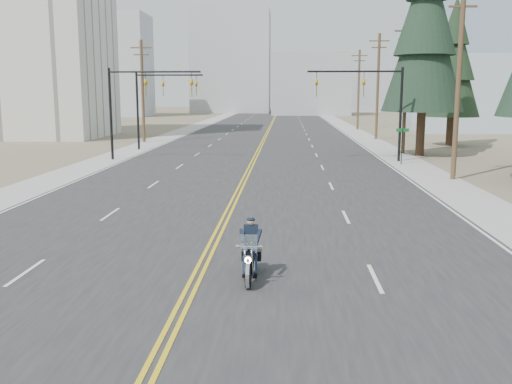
{
  "coord_description": "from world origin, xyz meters",
  "views": [
    {
      "loc": [
        2.49,
        -11.43,
        5.14
      ],
      "look_at": [
        1.41,
        8.84,
        1.6
      ],
      "focal_mm": 40.0,
      "sensor_mm": 36.0,
      "label": 1
    }
  ],
  "objects": [
    {
      "name": "ground_plane",
      "position": [
        0.0,
        0.0,
        0.0
      ],
      "size": [
        400.0,
        400.0,
        0.0
      ],
      "primitive_type": "plane",
      "color": "#776D56",
      "rests_on": "ground"
    },
    {
      "name": "haze_bldg_e",
      "position": [
        25.0,
        150.0,
        6.0
      ],
      "size": [
        14.0,
        14.0,
        12.0
      ],
      "primitive_type": "cube",
      "color": "#B7BCC6",
      "rests_on": "ground"
    },
    {
      "name": "apartment_block",
      "position": [
        -28.0,
        55.0,
        15.0
      ],
      "size": [
        18.0,
        14.0,
        30.0
      ],
      "primitive_type": "cube",
      "color": "silver",
      "rests_on": "ground"
    },
    {
      "name": "haze_bldg_c",
      "position": [
        40.0,
        110.0,
        9.0
      ],
      "size": [
        16.0,
        12.0,
        18.0
      ],
      "primitive_type": "cube",
      "color": "#B7BCC6",
      "rests_on": "ground"
    },
    {
      "name": "traffic_mast_right",
      "position": [
        8.98,
        32.0,
        4.94
      ],
      "size": [
        7.1,
        0.26,
        7.0
      ],
      "color": "black",
      "rests_on": "ground"
    },
    {
      "name": "traffic_mast_far",
      "position": [
        -9.31,
        40.0,
        4.87
      ],
      "size": [
        6.1,
        0.26,
        7.0
      ],
      "color": "black",
      "rests_on": "ground"
    },
    {
      "name": "motorcyclist",
      "position": [
        1.51,
        3.84,
        0.85
      ],
      "size": [
        0.94,
        2.19,
        1.71
      ],
      "primitive_type": null,
      "rotation": [
        0.0,
        0.0,
        3.14
      ],
      "color": "black",
      "rests_on": "ground"
    },
    {
      "name": "conifer_far",
      "position": [
        18.49,
        45.51,
        8.16
      ],
      "size": [
        5.31,
        5.31,
        14.22
      ],
      "rotation": [
        0.0,
        0.0,
        -0.29
      ],
      "color": "#382619",
      "rests_on": "ground"
    },
    {
      "name": "conifer_tall",
      "position": [
        13.5,
        36.17,
        10.44
      ],
      "size": [
        6.55,
        6.55,
        18.19
      ],
      "rotation": [
        0.0,
        0.0,
        -0.36
      ],
      "color": "#382619",
      "rests_on": "ground"
    },
    {
      "name": "haze_bldg_f",
      "position": [
        -50.0,
        130.0,
        8.0
      ],
      "size": [
        12.0,
        12.0,
        16.0
      ],
      "primitive_type": "cube",
      "color": "#ADB2B7",
      "rests_on": "ground"
    },
    {
      "name": "road",
      "position": [
        0.0,
        70.0,
        0.01
      ],
      "size": [
        20.0,
        200.0,
        0.01
      ],
      "primitive_type": "cube",
      "color": "#303033",
      "rests_on": "ground"
    },
    {
      "name": "haze_bldg_d",
      "position": [
        -12.0,
        140.0,
        13.0
      ],
      "size": [
        20.0,
        15.0,
        26.0
      ],
      "primitive_type": "cube",
      "color": "#ADB2B7",
      "rests_on": "ground"
    },
    {
      "name": "sidewalk_left",
      "position": [
        -11.5,
        70.0,
        0.01
      ],
      "size": [
        3.0,
        200.0,
        0.01
      ],
      "primitive_type": "cube",
      "color": "#A5A5A0",
      "rests_on": "ground"
    },
    {
      "name": "utility_pole_e",
      "position": [
        12.5,
        70.0,
        5.73
      ],
      "size": [
        2.2,
        0.3,
        11.0
      ],
      "color": "brown",
      "rests_on": "ground"
    },
    {
      "name": "traffic_mast_left",
      "position": [
        -8.98,
        32.0,
        4.94
      ],
      "size": [
        7.1,
        0.26,
        7.0
      ],
      "color": "black",
      "rests_on": "ground"
    },
    {
      "name": "utility_pole_c",
      "position": [
        12.5,
        38.0,
        5.73
      ],
      "size": [
        2.2,
        0.3,
        11.0
      ],
      "color": "brown",
      "rests_on": "ground"
    },
    {
      "name": "utility_pole_b",
      "position": [
        12.5,
        23.0,
        5.98
      ],
      "size": [
        2.2,
        0.3,
        11.5
      ],
      "color": "brown",
      "rests_on": "ground"
    },
    {
      "name": "haze_bldg_a",
      "position": [
        -35.0,
        115.0,
        11.0
      ],
      "size": [
        14.0,
        12.0,
        22.0
      ],
      "primitive_type": "cube",
      "color": "#B7BCC6",
      "rests_on": "ground"
    },
    {
      "name": "utility_pole_d",
      "position": [
        12.5,
        53.0,
        5.98
      ],
      "size": [
        2.2,
        0.3,
        11.5
      ],
      "color": "brown",
      "rests_on": "ground"
    },
    {
      "name": "glass_building",
      "position": [
        32.0,
        70.0,
        10.0
      ],
      "size": [
        24.0,
        16.0,
        20.0
      ],
      "primitive_type": "cube",
      "color": "#9EB5CC",
      "rests_on": "ground"
    },
    {
      "name": "street_sign",
      "position": [
        10.8,
        30.0,
        1.8
      ],
      "size": [
        0.9,
        0.06,
        2.62
      ],
      "color": "black",
      "rests_on": "ground"
    },
    {
      "name": "utility_pole_left",
      "position": [
        -12.5,
        48.0,
        5.48
      ],
      "size": [
        2.2,
        0.3,
        10.5
      ],
      "color": "brown",
      "rests_on": "ground"
    },
    {
      "name": "sidewalk_right",
      "position": [
        11.5,
        70.0,
        0.01
      ],
      "size": [
        3.0,
        200.0,
        0.01
      ],
      "primitive_type": "cube",
      "color": "#A5A5A0",
      "rests_on": "ground"
    },
    {
      "name": "haze_bldg_b",
      "position": [
        8.0,
        125.0,
        7.0
      ],
      "size": [
        18.0,
        14.0,
        14.0
      ],
      "primitive_type": "cube",
      "color": "#ADB2B7",
      "rests_on": "ground"
    }
  ]
}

